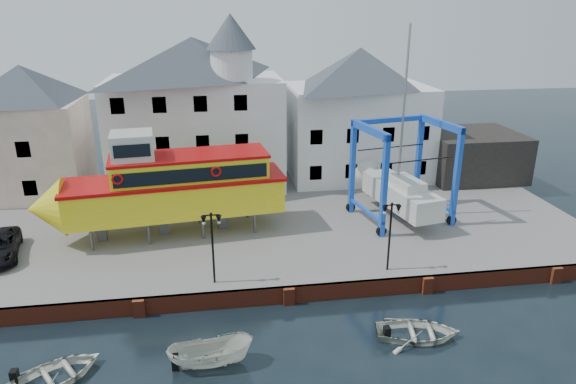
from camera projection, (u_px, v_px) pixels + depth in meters
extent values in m
plane|color=black|center=(289.00, 304.00, 28.35)|extent=(140.00, 140.00, 0.00)
cube|color=#65605D|center=(267.00, 218.00, 38.40)|extent=(44.00, 22.00, 1.00)
cube|color=maroon|center=(288.00, 295.00, 28.29)|extent=(44.00, 0.25, 1.00)
cube|color=maroon|center=(139.00, 308.00, 27.02)|extent=(0.60, 0.36, 1.00)
cube|color=maroon|center=(289.00, 296.00, 28.13)|extent=(0.60, 0.36, 1.00)
cube|color=maroon|center=(427.00, 285.00, 29.24)|extent=(0.60, 0.36, 1.00)
cube|color=maroon|center=(556.00, 275.00, 30.35)|extent=(0.60, 0.36, 1.00)
cube|color=#C3A193|center=(33.00, 149.00, 40.95)|extent=(8.00, 7.00, 7.50)
pyramid|color=#39424B|center=(21.00, 83.00, 39.19)|extent=(8.00, 7.00, 2.80)
cube|color=black|center=(30.00, 188.00, 38.54)|extent=(1.00, 0.08, 1.20)
cube|color=black|center=(23.00, 149.00, 37.52)|extent=(1.00, 0.08, 1.20)
cube|color=white|center=(197.00, 132.00, 42.96)|extent=(14.00, 8.00, 9.00)
pyramid|color=#39424B|center=(192.00, 58.00, 40.88)|extent=(14.00, 8.00, 3.20)
cube|color=black|center=(126.00, 184.00, 39.51)|extent=(1.00, 0.08, 1.20)
cube|color=black|center=(166.00, 182.00, 39.93)|extent=(1.00, 0.08, 1.20)
cube|color=black|center=(205.00, 180.00, 40.35)|extent=(1.00, 0.08, 1.20)
cube|color=black|center=(243.00, 178.00, 40.76)|extent=(1.00, 0.08, 1.20)
cube|color=black|center=(122.00, 146.00, 38.49)|extent=(1.00, 0.08, 1.20)
cube|color=black|center=(163.00, 144.00, 38.90)|extent=(1.00, 0.08, 1.20)
cube|color=black|center=(203.00, 143.00, 39.32)|extent=(1.00, 0.08, 1.20)
cube|color=black|center=(242.00, 141.00, 39.73)|extent=(1.00, 0.08, 1.20)
cube|color=black|center=(117.00, 106.00, 37.46)|extent=(1.00, 0.08, 1.20)
cube|color=black|center=(159.00, 105.00, 37.88)|extent=(1.00, 0.08, 1.20)
cube|color=black|center=(200.00, 104.00, 38.29)|extent=(1.00, 0.08, 1.20)
cube|color=black|center=(241.00, 103.00, 38.71)|extent=(1.00, 0.08, 1.20)
cylinder|color=white|center=(232.00, 65.00, 39.20)|extent=(3.20, 3.20, 2.40)
cone|color=#39424B|center=(230.00, 31.00, 38.34)|extent=(3.80, 3.80, 2.60)
cube|color=white|center=(357.00, 131.00, 45.54)|extent=(12.00, 8.00, 8.00)
pyramid|color=#39424B|center=(360.00, 67.00, 43.62)|extent=(12.00, 8.00, 3.20)
cube|color=black|center=(316.00, 173.00, 42.06)|extent=(1.00, 0.08, 1.20)
cube|color=black|center=(351.00, 171.00, 42.47)|extent=(1.00, 0.08, 1.20)
cube|color=black|center=(386.00, 169.00, 42.89)|extent=(1.00, 0.08, 1.20)
cube|color=black|center=(420.00, 168.00, 43.31)|extent=(1.00, 0.08, 1.20)
cube|color=black|center=(316.00, 137.00, 41.03)|extent=(1.00, 0.08, 1.20)
cube|color=black|center=(353.00, 136.00, 41.45)|extent=(1.00, 0.08, 1.20)
cube|color=black|center=(388.00, 134.00, 41.86)|extent=(1.00, 0.08, 1.20)
cube|color=black|center=(423.00, 133.00, 42.28)|extent=(1.00, 0.08, 1.20)
cube|color=black|center=(471.00, 154.00, 45.75)|extent=(8.00, 7.00, 4.00)
cylinder|color=black|center=(213.00, 250.00, 27.88)|extent=(0.12, 0.12, 4.00)
cube|color=black|center=(211.00, 215.00, 27.18)|extent=(0.90, 0.06, 0.06)
sphere|color=black|center=(211.00, 214.00, 27.15)|extent=(0.16, 0.16, 0.16)
cone|color=black|center=(204.00, 220.00, 27.22)|extent=(0.32, 0.32, 0.45)
sphere|color=silver|center=(204.00, 223.00, 27.28)|extent=(0.18, 0.18, 0.18)
cone|color=black|center=(219.00, 219.00, 27.33)|extent=(0.32, 0.32, 0.45)
sphere|color=silver|center=(219.00, 222.00, 27.39)|extent=(0.18, 0.18, 0.18)
cylinder|color=black|center=(389.00, 238.00, 29.27)|extent=(0.12, 0.12, 4.00)
cube|color=black|center=(392.00, 205.00, 28.56)|extent=(0.90, 0.06, 0.06)
sphere|color=black|center=(392.00, 204.00, 28.54)|extent=(0.16, 0.16, 0.16)
cone|color=black|center=(385.00, 210.00, 28.60)|extent=(0.32, 0.32, 0.45)
sphere|color=silver|center=(385.00, 213.00, 28.66)|extent=(0.18, 0.18, 0.18)
cone|color=black|center=(398.00, 209.00, 28.71)|extent=(0.32, 0.32, 0.45)
sphere|color=silver|center=(398.00, 212.00, 28.77)|extent=(0.18, 0.18, 0.18)
cylinder|color=#59595E|center=(92.00, 239.00, 32.06)|extent=(0.22, 0.22, 1.49)
cylinder|color=#59595E|center=(95.00, 222.00, 34.58)|extent=(0.22, 0.22, 1.49)
cylinder|color=#59595E|center=(149.00, 233.00, 32.90)|extent=(0.22, 0.22, 1.49)
cylinder|color=#59595E|center=(148.00, 217.00, 35.42)|extent=(0.22, 0.22, 1.49)
cylinder|color=#59595E|center=(203.00, 228.00, 33.74)|extent=(0.22, 0.22, 1.49)
cylinder|color=#59595E|center=(199.00, 212.00, 36.26)|extent=(0.22, 0.22, 1.49)
cylinder|color=#59595E|center=(255.00, 222.00, 34.58)|extent=(0.22, 0.22, 1.49)
cylinder|color=#59595E|center=(247.00, 208.00, 37.10)|extent=(0.22, 0.22, 1.49)
cube|color=#59595E|center=(102.00, 230.00, 33.44)|extent=(0.65, 0.56, 1.49)
cube|color=#59595E|center=(164.00, 223.00, 34.40)|extent=(0.65, 0.56, 1.49)
cube|color=#59595E|center=(223.00, 218.00, 35.36)|extent=(0.65, 0.56, 1.49)
cube|color=yellow|center=(177.00, 197.00, 34.01)|extent=(14.22, 5.30, 2.18)
cone|color=yellow|center=(46.00, 208.00, 32.07)|extent=(2.59, 3.99, 3.77)
cube|color=#B40909|center=(175.00, 180.00, 33.61)|extent=(14.54, 5.49, 0.22)
cube|color=yellow|center=(190.00, 168.00, 33.61)|extent=(10.24, 4.46, 1.59)
cube|color=black|center=(192.00, 175.00, 32.03)|extent=(9.47, 1.13, 0.89)
cube|color=black|center=(188.00, 160.00, 35.15)|extent=(9.47, 1.13, 0.89)
cube|color=#B40909|center=(189.00, 155.00, 33.31)|extent=(10.44, 4.58, 0.18)
cube|color=silver|center=(132.00, 147.00, 32.19)|extent=(2.85, 2.85, 1.81)
cube|color=black|center=(132.00, 151.00, 30.96)|extent=(2.16, 0.30, 0.79)
torus|color=#B40909|center=(117.00, 179.00, 30.86)|extent=(0.71, 0.22, 0.69)
torus|color=#B40909|center=(216.00, 172.00, 32.30)|extent=(0.71, 0.22, 0.69)
cube|color=blue|center=(384.00, 187.00, 33.12)|extent=(0.41, 0.41, 6.92)
cylinder|color=black|center=(381.00, 231.00, 34.19)|extent=(0.73, 0.38, 0.69)
cube|color=blue|center=(352.00, 167.00, 37.19)|extent=(0.41, 0.41, 6.92)
cylinder|color=black|center=(351.00, 207.00, 38.25)|extent=(0.73, 0.38, 0.69)
cube|color=blue|center=(456.00, 178.00, 34.90)|extent=(0.41, 0.41, 6.92)
cylinder|color=black|center=(451.00, 220.00, 35.96)|extent=(0.73, 0.38, 0.69)
cube|color=blue|center=(418.00, 160.00, 38.96)|extent=(0.41, 0.41, 6.92)
cylinder|color=black|center=(415.00, 198.00, 40.02)|extent=(0.73, 0.38, 0.69)
cube|color=blue|center=(370.00, 130.00, 34.03)|extent=(1.30, 4.91, 0.48)
cube|color=blue|center=(365.00, 210.00, 36.00)|extent=(1.20, 4.89, 0.21)
cube|color=blue|center=(441.00, 124.00, 35.80)|extent=(1.30, 4.91, 0.48)
cube|color=blue|center=(433.00, 201.00, 37.77)|extent=(1.20, 4.89, 0.21)
cube|color=blue|center=(389.00, 120.00, 36.95)|extent=(5.88, 1.50, 0.35)
cube|color=silver|center=(401.00, 195.00, 36.62)|extent=(3.68, 7.71, 1.58)
cone|color=silver|center=(371.00, 177.00, 40.50)|extent=(2.54, 1.99, 2.27)
cube|color=#59595E|center=(400.00, 210.00, 37.00)|extent=(0.58, 1.79, 0.69)
cube|color=silver|center=(406.00, 183.00, 35.81)|extent=(2.13, 3.22, 0.59)
cylinder|color=#99999E|center=(404.00, 107.00, 34.92)|extent=(0.19, 0.19, 10.87)
cube|color=black|center=(419.00, 160.00, 33.99)|extent=(5.25, 1.16, 0.05)
cube|color=black|center=(391.00, 147.00, 37.14)|extent=(5.25, 1.16, 0.05)
imported|color=silver|center=(211.00, 366.00, 23.47)|extent=(3.97, 1.65, 1.51)
imported|color=silver|center=(417.00, 337.00, 25.48)|extent=(4.60, 3.65, 0.86)
imported|color=silver|center=(55.00, 381.00, 22.51)|extent=(5.04, 4.70, 0.85)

